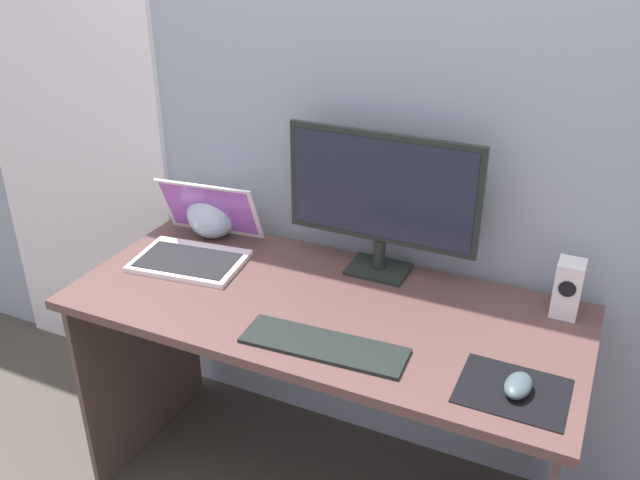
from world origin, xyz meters
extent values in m
cube|color=#92A1A8|center=(0.00, 0.37, 1.25)|extent=(6.00, 0.04, 2.50)
cube|color=white|center=(-1.18, 0.34, 1.01)|extent=(0.82, 0.02, 2.02)
cube|color=brown|center=(0.00, 0.00, 0.73)|extent=(1.44, 0.64, 0.03)
cube|color=brown|center=(-0.68, 0.00, 0.36)|extent=(0.02, 0.60, 0.72)
cube|color=black|center=(0.08, 0.24, 0.75)|extent=(0.18, 0.14, 0.01)
cylinder|color=black|center=(0.08, 0.24, 0.80)|extent=(0.04, 0.04, 0.09)
cube|color=black|center=(0.08, 0.24, 1.01)|extent=(0.58, 0.02, 0.33)
cube|color=#1E2333|center=(0.08, 0.23, 1.01)|extent=(0.54, 0.00, 0.30)
cube|color=silver|center=(0.62, 0.23, 0.82)|extent=(0.07, 0.08, 0.16)
cylinder|color=black|center=(0.62, 0.19, 0.84)|extent=(0.04, 0.00, 0.04)
cube|color=white|center=(-0.47, 0.04, 0.75)|extent=(0.36, 0.27, 0.02)
cube|color=black|center=(-0.47, 0.03, 0.76)|extent=(0.31, 0.21, 0.00)
cube|color=white|center=(-0.49, 0.20, 0.86)|extent=(0.34, 0.14, 0.20)
cube|color=#A559BF|center=(-0.49, 0.19, 0.86)|extent=(0.31, 0.12, 0.18)
sphere|color=silver|center=(-0.51, 0.24, 0.82)|extent=(0.17, 0.17, 0.17)
cube|color=black|center=(0.09, -0.19, 0.75)|extent=(0.43, 0.15, 0.01)
cube|color=black|center=(0.56, -0.16, 0.74)|extent=(0.25, 0.20, 0.00)
ellipsoid|color=#405357|center=(0.57, -0.16, 0.76)|extent=(0.07, 0.11, 0.04)
camera|label=1|loc=(0.68, -1.48, 1.77)|focal=38.37mm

